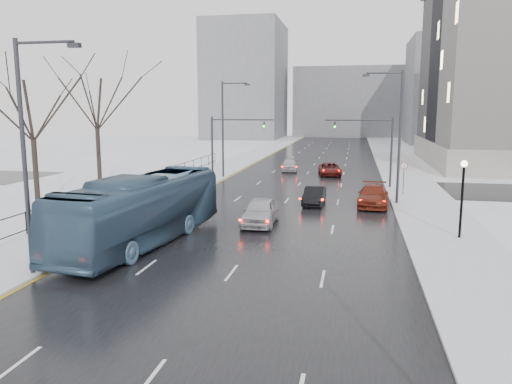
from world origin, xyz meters
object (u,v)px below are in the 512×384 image
Objects in this scene: sedan_right_near at (314,196)px; streetlight_l_near at (28,147)px; lamppost_r_mid at (463,188)px; mast_signal_left at (223,142)px; sedan_right_far at (373,196)px; streetlight_r_mid at (397,130)px; sedan_center_far at (290,165)px; bus at (142,210)px; sedan_right_cross at (330,169)px; tree_park_e at (100,187)px; mast_signal_right at (379,144)px; sedan_center_near at (260,211)px; no_uturn_sign at (404,169)px; streetlight_l_far at (225,124)px; tree_park_d at (38,207)px.

streetlight_l_near is at bearing -117.07° from sedan_right_near.
streetlight_l_near reaches higher than lamppost_r_mid.
mast_signal_left reaches higher than sedan_right_far.
sedan_right_far is at bearing -150.50° from streetlight_r_mid.
streetlight_l_near reaches higher than sedan_center_far.
bus is (2.33, 5.85, -3.73)m from streetlight_l_near.
bus is 31.50m from sedan_right_cross.
tree_park_e reaches higher than sedan_right_cross.
sedan_right_near is at bearing -83.68° from sedan_center_far.
sedan_right_far is at bearing -11.13° from tree_park_e.
streetlight_l_near is 32.03m from mast_signal_right.
lamppost_r_mid is 17.38m from bus.
mast_signal_left is at bearing 88.28° from streetlight_l_near.
sedan_center_near is at bearing 56.24° from streetlight_l_near.
sedan_center_far is at bearing 114.56° from lamppost_r_mid.
streetlight_r_mid is at bearing -8.63° from tree_park_e.
sedan_center_near is at bearing 172.72° from lamppost_r_mid.
tree_park_e is at bearing 180.00° from no_uturn_sign.
no_uturn_sign is 0.55× the size of sedan_right_cross.
streetlight_r_mid is at bearing -27.31° from mast_signal_left.
bus is (2.33, -26.15, -3.73)m from streetlight_l_far.
mast_signal_left is at bearing 138.04° from sedan_right_near.
sedan_right_cross is (-5.64, 16.20, -4.90)m from streetlight_r_mid.
mast_signal_right is at bearing 0.00° from mast_signal_left.
sedan_right_cross is (9.85, 8.20, -3.38)m from mast_signal_left.
streetlight_r_mid is 2.04× the size of sedan_right_cross.
sedan_right_near is (10.43, 18.73, -4.90)m from streetlight_l_near.
streetlight_l_near is at bearing -90.00° from streetlight_l_far.
streetlight_l_far is 20.18m from sedan_right_far.
streetlight_r_mid is at bearing 13.01° from tree_park_d.
mast_signal_left is at bearing 111.36° from sedan_center_near.
sedan_right_far is at bearing 115.70° from lamppost_r_mid.
sedan_right_cross is at bearing 109.21° from streetlight_r_mid.
no_uturn_sign is at bearing 65.48° from sedan_right_far.
streetlight_l_far reaches higher than lamppost_r_mid.
streetlight_l_near is 39.77m from sedan_center_far.
mast_signal_right reaches higher than tree_park_d.
tree_park_d is 21.17m from streetlight_l_far.
sedan_center_near is 27.62m from sedan_center_far.
mast_signal_left reaches higher than sedan_right_cross.
streetlight_l_far reaches higher than tree_park_d.
streetlight_r_mid is 25.82m from streetlight_l_near.
mast_signal_left is (-18.33, 18.00, 1.16)m from lamppost_r_mid.
mast_signal_left is at bearing 150.92° from sedan_right_far.
streetlight_l_far reaches higher than sedan_right_near.
mast_signal_right is at bearing 88.82° from sedan_right_far.
mast_signal_right is 2.41× the size of no_uturn_sign.
streetlight_l_far is 2.30× the size of sedan_center_far.
sedan_center_near is 0.90× the size of sedan_right_far.
no_uturn_sign is 0.20× the size of bus.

